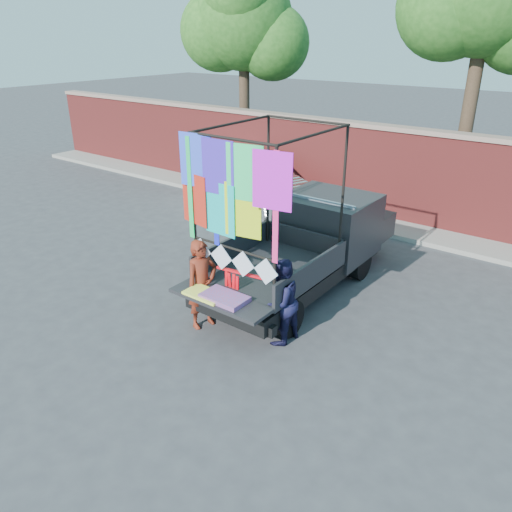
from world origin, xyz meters
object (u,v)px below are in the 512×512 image
Objects in this scene: sedan at (253,182)px; woman at (202,284)px; pickup_truck at (314,241)px; man at (281,302)px.

sedan is 2.80× the size of woman.
pickup_truck is 1.18× the size of sedan.
pickup_truck is at bearing -111.20° from sedan.
pickup_truck is 3.57× the size of man.
sedan is at bearing 141.71° from pickup_truck.
man is at bearing -71.69° from pickup_truck.
man is (4.80, -5.57, 0.00)m from sedan.
sedan is (-4.01, 3.16, -0.10)m from pickup_truck.
sedan is 3.02× the size of man.
man reaches higher than sedan.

